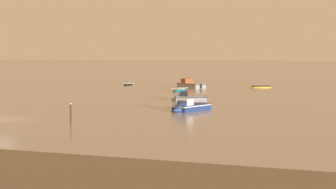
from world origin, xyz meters
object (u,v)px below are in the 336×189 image
motorboat_moored_2 (188,85)px  rowboat_moored_2 (261,87)px  mooring_post_near (71,114)px  motorboat_moored_0 (185,99)px  rowboat_moored_0 (180,90)px  motorboat_moored_3 (187,108)px  rowboat_moored_1 (128,84)px

motorboat_moored_2 → rowboat_moored_2: motorboat_moored_2 is taller
mooring_post_near → motorboat_moored_0: bearing=82.7°
motorboat_moored_0 → rowboat_moored_0: bearing=-89.1°
motorboat_moored_3 → rowboat_moored_2: bearing=-159.3°
rowboat_moored_0 → mooring_post_near: (2.64, -40.00, 0.67)m
motorboat_moored_2 → motorboat_moored_3: size_ratio=1.18×
motorboat_moored_0 → rowboat_moored_2: size_ratio=1.27×
motorboat_moored_0 → rowboat_moored_2: bearing=-120.7°
rowboat_moored_0 → rowboat_moored_2: rowboat_moored_0 is taller
rowboat_moored_1 → rowboat_moored_0: bearing=-126.5°
motorboat_moored_0 → motorboat_moored_2: 25.58m
rowboat_moored_1 → mooring_post_near: mooring_post_near is taller
rowboat_moored_2 → motorboat_moored_2: bearing=-13.0°
rowboat_moored_0 → motorboat_moored_3: motorboat_moored_3 is taller
rowboat_moored_0 → motorboat_moored_0: bearing=24.1°
motorboat_moored_2 → motorboat_moored_3: (10.46, -36.08, -0.07)m
motorboat_moored_2 → rowboat_moored_1: bearing=22.0°
rowboat_moored_2 → mooring_post_near: bearing=55.8°
motorboat_moored_2 → rowboat_moored_1: motorboat_moored_2 is taller
rowboat_moored_2 → mooring_post_near: 52.01m
rowboat_moored_1 → rowboat_moored_2: size_ratio=0.84×
motorboat_moored_3 → rowboat_moored_2: (2.13, 38.63, -0.14)m
motorboat_moored_3 → motorboat_moored_2: bearing=-140.0°
motorboat_moored_2 → mooring_post_near: mooring_post_near is taller
motorboat_moored_3 → rowboat_moored_2: motorboat_moored_3 is taller
rowboat_moored_1 → motorboat_moored_0: bearing=-140.5°
rowboat_moored_2 → motorboat_moored_0: bearing=53.7°
rowboat_moored_0 → motorboat_moored_3: bearing=23.1°
rowboat_moored_0 → rowboat_moored_1: size_ratio=1.36×
motorboat_moored_0 → rowboat_moored_1: (-19.87, 28.10, -0.13)m
rowboat_moored_0 → motorboat_moored_2: motorboat_moored_2 is taller
motorboat_moored_0 → motorboat_moored_3: size_ratio=0.91×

